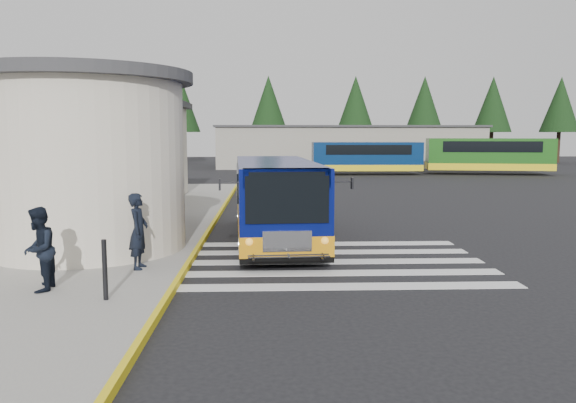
{
  "coord_description": "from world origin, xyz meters",
  "views": [
    {
      "loc": [
        -2.05,
        -14.99,
        3.27
      ],
      "look_at": [
        -1.55,
        -0.5,
        1.55
      ],
      "focal_mm": 35.0,
      "sensor_mm": 36.0,
      "label": 1
    }
  ],
  "objects_px": {
    "far_bus_a": "(366,156)",
    "far_bus_b": "(488,154)",
    "bollard": "(105,270)",
    "pedestrian_b": "(39,249)",
    "pedestrian_a": "(139,231)",
    "transit_bus": "(275,203)"
  },
  "relations": [
    {
      "from": "pedestrian_a",
      "to": "bollard",
      "type": "height_order",
      "value": "pedestrian_a"
    },
    {
      "from": "bollard",
      "to": "far_bus_a",
      "type": "distance_m",
      "value": 37.45
    },
    {
      "from": "bollard",
      "to": "far_bus_a",
      "type": "height_order",
      "value": "far_bus_a"
    },
    {
      "from": "far_bus_a",
      "to": "bollard",
      "type": "bearing_deg",
      "value": 163.3
    },
    {
      "from": "transit_bus",
      "to": "pedestrian_a",
      "type": "bearing_deg",
      "value": -131.84
    },
    {
      "from": "transit_bus",
      "to": "far_bus_a",
      "type": "bearing_deg",
      "value": 71.43
    },
    {
      "from": "transit_bus",
      "to": "bollard",
      "type": "relative_size",
      "value": 7.66
    },
    {
      "from": "transit_bus",
      "to": "pedestrian_b",
      "type": "xyz_separation_m",
      "value": [
        -4.8,
        -5.94,
        -0.19
      ]
    },
    {
      "from": "bollard",
      "to": "pedestrian_b",
      "type": "bearing_deg",
      "value": 155.97
    },
    {
      "from": "far_bus_a",
      "to": "far_bus_b",
      "type": "bearing_deg",
      "value": -89.98
    },
    {
      "from": "transit_bus",
      "to": "far_bus_a",
      "type": "relative_size",
      "value": 0.99
    },
    {
      "from": "pedestrian_b",
      "to": "bollard",
      "type": "height_order",
      "value": "pedestrian_b"
    },
    {
      "from": "transit_bus",
      "to": "pedestrian_b",
      "type": "height_order",
      "value": "transit_bus"
    },
    {
      "from": "transit_bus",
      "to": "pedestrian_a",
      "type": "xyz_separation_m",
      "value": [
        -3.24,
        -4.08,
        -0.15
      ]
    },
    {
      "from": "pedestrian_b",
      "to": "far_bus_a",
      "type": "height_order",
      "value": "far_bus_a"
    },
    {
      "from": "pedestrian_b",
      "to": "pedestrian_a",
      "type": "bearing_deg",
      "value": 134.36
    },
    {
      "from": "transit_bus",
      "to": "pedestrian_a",
      "type": "relative_size",
      "value": 5.01
    },
    {
      "from": "pedestrian_a",
      "to": "far_bus_b",
      "type": "xyz_separation_m",
      "value": [
        21.33,
        33.08,
        0.64
      ]
    },
    {
      "from": "bollard",
      "to": "far_bus_a",
      "type": "relative_size",
      "value": 0.13
    },
    {
      "from": "far_bus_a",
      "to": "far_bus_b",
      "type": "distance_m",
      "value": 10.19
    },
    {
      "from": "pedestrian_a",
      "to": "far_bus_a",
      "type": "xyz_separation_m",
      "value": [
        11.15,
        33.2,
        0.46
      ]
    },
    {
      "from": "pedestrian_b",
      "to": "far_bus_a",
      "type": "relative_size",
      "value": 0.19
    }
  ]
}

